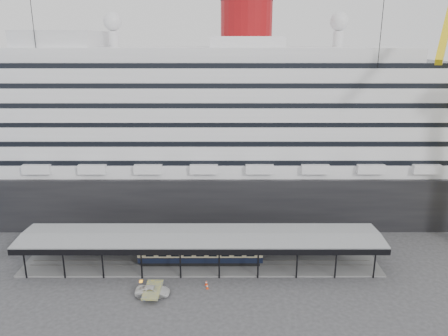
# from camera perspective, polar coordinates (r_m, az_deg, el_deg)

# --- Properties ---
(ground) EXTENTS (200.00, 200.00, 0.00)m
(ground) POSITION_cam_1_polar(r_m,az_deg,el_deg) (66.77, -3.19, -14.53)
(ground) COLOR #343437
(ground) RESTS_ON ground
(cruise_ship) EXTENTS (130.00, 30.00, 43.90)m
(cruise_ship) POSITION_cam_1_polar(r_m,az_deg,el_deg) (90.65, -2.28, 6.27)
(cruise_ship) COLOR black
(cruise_ship) RESTS_ON ground
(platform_canopy) EXTENTS (56.00, 9.18, 5.30)m
(platform_canopy) POSITION_cam_1_polar(r_m,az_deg,el_deg) (69.98, -3.01, -10.76)
(platform_canopy) COLOR slate
(platform_canopy) RESTS_ON ground
(port_truck) EXTENTS (4.87, 2.36, 1.33)m
(port_truck) POSITION_cam_1_polar(r_m,az_deg,el_deg) (63.96, -9.29, -15.56)
(port_truck) COLOR silver
(port_truck) RESTS_ON ground
(pullman_carriage) EXTENTS (19.50, 2.73, 19.14)m
(pullman_carriage) POSITION_cam_1_polar(r_m,az_deg,el_deg) (69.99, -3.09, -10.77)
(pullman_carriage) COLOR black
(pullman_carriage) RESTS_ON ground
(traffic_cone_left) EXTENTS (0.39, 0.39, 0.72)m
(traffic_cone_left) POSITION_cam_1_polar(r_m,az_deg,el_deg) (65.60, -2.29, -14.77)
(traffic_cone_left) COLOR #E9390C
(traffic_cone_left) RESTS_ON ground
(traffic_cone_mid) EXTENTS (0.47, 0.47, 0.73)m
(traffic_cone_mid) POSITION_cam_1_polar(r_m,az_deg,el_deg) (64.77, -2.19, -15.20)
(traffic_cone_mid) COLOR red
(traffic_cone_mid) RESTS_ON ground
(traffic_cone_right) EXTENTS (0.43, 0.43, 0.69)m
(traffic_cone_right) POSITION_cam_1_polar(r_m,az_deg,el_deg) (65.62, -2.36, -14.77)
(traffic_cone_right) COLOR red
(traffic_cone_right) RESTS_ON ground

